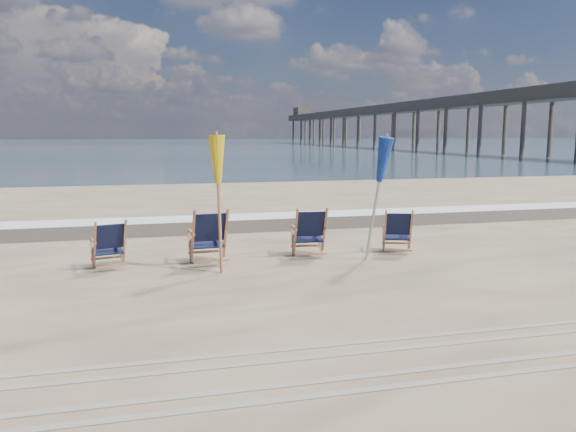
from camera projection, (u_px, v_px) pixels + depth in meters
name	position (u px, v px, depth m)	size (l,w,h in m)	color
ocean	(157.00, 144.00, 131.65)	(400.00, 400.00, 0.00)	#374E5C
surf_foam	(238.00, 217.00, 16.84)	(200.00, 1.40, 0.01)	silver
wet_sand_strip	(247.00, 225.00, 15.40)	(200.00, 2.60, 0.00)	#42362A
tire_tracks	(399.00, 360.00, 6.20)	(80.00, 1.30, 0.01)	gray
beach_chair_0	(125.00, 243.00, 10.37)	(0.60, 0.68, 0.94)	black
beach_chair_1	(226.00, 236.00, 10.68)	(0.71, 0.80, 1.11)	black
beach_chair_2	(325.00, 232.00, 11.27)	(0.67, 0.76, 1.05)	black
beach_chair_3	(411.00, 231.00, 11.61)	(0.61, 0.68, 0.95)	black
umbrella_yellow	(219.00, 167.00, 9.86)	(0.30, 0.30, 2.44)	#AD714D
umbrella_blue	(376.00, 165.00, 10.73)	(0.30, 0.30, 2.43)	#A5A5AD
fishing_pier	(410.00, 120.00, 88.39)	(4.40, 140.00, 9.30)	brown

